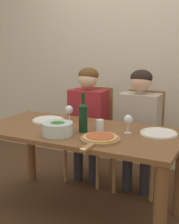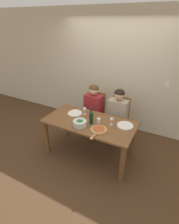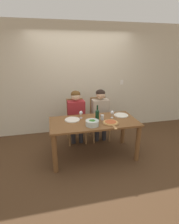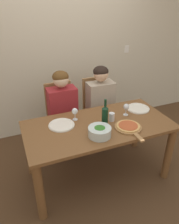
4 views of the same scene
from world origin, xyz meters
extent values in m
plane|color=#4C331E|center=(0.00, 0.00, 0.00)|extent=(40.00, 40.00, 0.00)
cube|color=beige|center=(0.00, 1.35, 1.35)|extent=(10.00, 0.05, 2.70)
cube|color=white|center=(1.10, 1.32, 1.25)|extent=(0.08, 0.01, 0.12)
cube|color=brown|center=(0.00, 0.00, 0.75)|extent=(1.68, 0.83, 0.04)
cylinder|color=brown|center=(-0.78, -0.35, 0.36)|extent=(0.09, 0.09, 0.73)
cylinder|color=brown|center=(0.78, -0.35, 0.36)|extent=(0.09, 0.09, 0.73)
cylinder|color=brown|center=(-0.78, 0.35, 0.36)|extent=(0.09, 0.09, 0.73)
cylinder|color=brown|center=(0.78, 0.35, 0.36)|extent=(0.09, 0.09, 0.73)
cube|color=#9E7042|center=(-0.24, 0.67, 0.44)|extent=(0.42, 0.42, 0.04)
cube|color=#9E7042|center=(-0.24, 0.86, 0.73)|extent=(0.38, 0.03, 0.55)
cylinder|color=#9E7042|center=(-0.43, 0.48, 0.21)|extent=(0.04, 0.04, 0.42)
cylinder|color=#9E7042|center=(-0.05, 0.48, 0.21)|extent=(0.04, 0.04, 0.42)
cylinder|color=#9E7042|center=(-0.43, 0.86, 0.21)|extent=(0.04, 0.04, 0.42)
cylinder|color=#9E7042|center=(-0.05, 0.86, 0.21)|extent=(0.04, 0.04, 0.42)
cube|color=#9E7042|center=(0.32, 0.67, 0.44)|extent=(0.42, 0.42, 0.04)
cube|color=#9E7042|center=(0.32, 0.86, 0.73)|extent=(0.38, 0.03, 0.55)
cylinder|color=#9E7042|center=(0.13, 0.48, 0.21)|extent=(0.04, 0.04, 0.42)
cylinder|color=#9E7042|center=(0.51, 0.48, 0.21)|extent=(0.04, 0.04, 0.42)
cylinder|color=#9E7042|center=(0.13, 0.86, 0.21)|extent=(0.04, 0.04, 0.42)
cylinder|color=#9E7042|center=(0.51, 0.86, 0.21)|extent=(0.04, 0.04, 0.42)
cylinder|color=#28282D|center=(-0.33, 0.59, 0.23)|extent=(0.10, 0.10, 0.46)
cylinder|color=#28282D|center=(-0.15, 0.59, 0.23)|extent=(0.10, 0.10, 0.46)
cube|color=maroon|center=(-0.24, 0.65, 0.73)|extent=(0.38, 0.22, 0.54)
cylinder|color=maroon|center=(-0.44, 0.40, 0.58)|extent=(0.07, 0.31, 0.14)
cylinder|color=maroon|center=(-0.04, 0.40, 0.58)|extent=(0.07, 0.31, 0.14)
sphere|color=beige|center=(-0.24, 0.65, 1.12)|extent=(0.20, 0.20, 0.20)
ellipsoid|color=#563819|center=(-0.24, 0.66, 1.15)|extent=(0.21, 0.21, 0.15)
cylinder|color=#28282D|center=(0.23, 0.59, 0.23)|extent=(0.10, 0.10, 0.46)
cylinder|color=#28282D|center=(0.41, 0.59, 0.23)|extent=(0.10, 0.10, 0.46)
cube|color=tan|center=(0.32, 0.65, 0.73)|extent=(0.38, 0.22, 0.54)
cylinder|color=tan|center=(0.12, 0.40, 0.58)|extent=(0.07, 0.31, 0.14)
cylinder|color=tan|center=(0.52, 0.40, 0.58)|extent=(0.07, 0.31, 0.14)
sphere|color=#DBAD89|center=(0.32, 0.65, 1.12)|extent=(0.20, 0.20, 0.20)
ellipsoid|color=black|center=(0.32, 0.66, 1.15)|extent=(0.21, 0.21, 0.15)
cylinder|color=black|center=(0.05, -0.04, 0.87)|extent=(0.07, 0.07, 0.21)
cone|color=black|center=(0.05, -0.04, 0.99)|extent=(0.07, 0.07, 0.03)
cylinder|color=black|center=(0.05, -0.04, 1.05)|extent=(0.03, 0.03, 0.08)
cylinder|color=silver|center=(-0.08, -0.21, 0.81)|extent=(0.24, 0.24, 0.10)
ellipsoid|color=#2D6B23|center=(-0.08, -0.21, 0.82)|extent=(0.20, 0.20, 0.11)
cylinder|color=silver|center=(-0.40, 0.13, 0.77)|extent=(0.30, 0.30, 0.01)
torus|color=silver|center=(-0.40, 0.13, 0.78)|extent=(0.29, 0.29, 0.02)
cylinder|color=silver|center=(0.63, 0.16, 0.77)|extent=(0.30, 0.30, 0.01)
torus|color=silver|center=(0.63, 0.16, 0.78)|extent=(0.29, 0.29, 0.02)
cylinder|color=#9E7042|center=(0.27, -0.19, 0.77)|extent=(0.30, 0.30, 0.02)
cube|color=#9E7042|center=(0.27, -0.41, 0.77)|extent=(0.04, 0.14, 0.02)
cylinder|color=tan|center=(0.27, -0.19, 0.79)|extent=(0.26, 0.26, 0.01)
cylinder|color=#AD4C28|center=(0.27, -0.19, 0.80)|extent=(0.21, 0.21, 0.01)
cylinder|color=silver|center=(-0.21, 0.20, 0.77)|extent=(0.06, 0.06, 0.01)
cylinder|color=silver|center=(-0.21, 0.20, 0.81)|extent=(0.01, 0.01, 0.07)
ellipsoid|color=silver|center=(-0.21, 0.20, 0.88)|extent=(0.07, 0.07, 0.08)
ellipsoid|color=maroon|center=(-0.21, 0.20, 0.86)|extent=(0.06, 0.06, 0.03)
cylinder|color=silver|center=(0.40, 0.08, 0.77)|extent=(0.06, 0.06, 0.01)
cylinder|color=silver|center=(0.40, 0.08, 0.81)|extent=(0.01, 0.01, 0.07)
ellipsoid|color=silver|center=(0.40, 0.08, 0.88)|extent=(0.07, 0.07, 0.08)
ellipsoid|color=maroon|center=(0.40, 0.08, 0.86)|extent=(0.06, 0.06, 0.03)
cylinder|color=silver|center=(0.17, 0.02, 0.81)|extent=(0.07, 0.07, 0.10)
camera|label=1|loc=(1.18, -2.22, 1.47)|focal=50.00mm
camera|label=2|loc=(1.28, -2.44, 2.43)|focal=28.00mm
camera|label=3|loc=(-0.78, -3.02, 2.03)|focal=28.00mm
camera|label=4|loc=(-0.89, -1.93, 2.07)|focal=35.00mm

